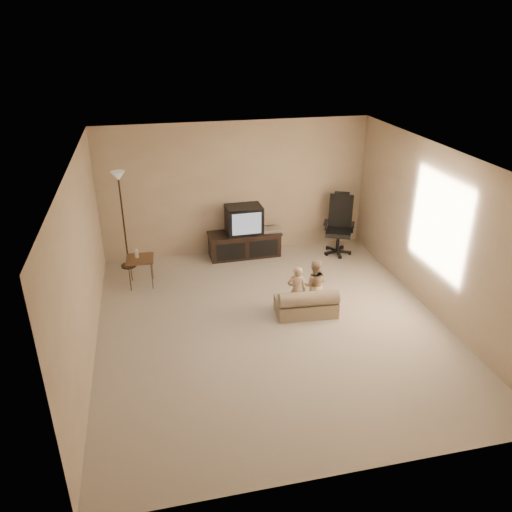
{
  "coord_description": "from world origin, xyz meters",
  "views": [
    {
      "loc": [
        -1.6,
        -6.02,
        4.05
      ],
      "look_at": [
        -0.1,
        0.6,
        0.87
      ],
      "focal_mm": 35.0,
      "sensor_mm": 36.0,
      "label": 1
    }
  ],
  "objects_px": {
    "office_chair": "(339,232)",
    "side_table": "(140,259)",
    "toddler_left": "(297,290)",
    "toddler_right": "(314,285)",
    "floor_lamp": "(121,199)",
    "tv_stand": "(245,236)",
    "child_sofa": "(307,304)"
  },
  "relations": [
    {
      "from": "office_chair",
      "to": "toddler_left",
      "type": "distance_m",
      "value": 2.46
    },
    {
      "from": "office_chair",
      "to": "toddler_right",
      "type": "relative_size",
      "value": 1.41
    },
    {
      "from": "floor_lamp",
      "to": "toddler_right",
      "type": "relative_size",
      "value": 2.14
    },
    {
      "from": "office_chair",
      "to": "child_sofa",
      "type": "xyz_separation_m",
      "value": [
        -1.3,
        -2.06,
        -0.24
      ]
    },
    {
      "from": "tv_stand",
      "to": "toddler_right",
      "type": "relative_size",
      "value": 1.68
    },
    {
      "from": "child_sofa",
      "to": "office_chair",
      "type": "bearing_deg",
      "value": 61.8
    },
    {
      "from": "side_table",
      "to": "child_sofa",
      "type": "bearing_deg",
      "value": -32.31
    },
    {
      "from": "office_chair",
      "to": "side_table",
      "type": "relative_size",
      "value": 1.74
    },
    {
      "from": "tv_stand",
      "to": "toddler_left",
      "type": "height_order",
      "value": "tv_stand"
    },
    {
      "from": "office_chair",
      "to": "floor_lamp",
      "type": "xyz_separation_m",
      "value": [
        -3.96,
        0.25,
        0.88
      ]
    },
    {
      "from": "tv_stand",
      "to": "office_chair",
      "type": "distance_m",
      "value": 1.81
    },
    {
      "from": "tv_stand",
      "to": "side_table",
      "type": "xyz_separation_m",
      "value": [
        -1.95,
        -0.77,
        0.07
      ]
    },
    {
      "from": "tv_stand",
      "to": "toddler_left",
      "type": "bearing_deg",
      "value": -82.51
    },
    {
      "from": "side_table",
      "to": "toddler_right",
      "type": "bearing_deg",
      "value": -28.13
    },
    {
      "from": "floor_lamp",
      "to": "child_sofa",
      "type": "xyz_separation_m",
      "value": [
        2.66,
        -2.31,
        -1.12
      ]
    },
    {
      "from": "side_table",
      "to": "toddler_left",
      "type": "relative_size",
      "value": 0.84
    },
    {
      "from": "toddler_left",
      "to": "floor_lamp",
      "type": "bearing_deg",
      "value": -29.03
    },
    {
      "from": "office_chair",
      "to": "child_sofa",
      "type": "height_order",
      "value": "office_chair"
    },
    {
      "from": "floor_lamp",
      "to": "toddler_left",
      "type": "height_order",
      "value": "floor_lamp"
    },
    {
      "from": "tv_stand",
      "to": "office_chair",
      "type": "height_order",
      "value": "office_chair"
    },
    {
      "from": "side_table",
      "to": "floor_lamp",
      "type": "height_order",
      "value": "floor_lamp"
    },
    {
      "from": "toddler_left",
      "to": "toddler_right",
      "type": "bearing_deg",
      "value": -151.58
    },
    {
      "from": "toddler_left",
      "to": "toddler_right",
      "type": "height_order",
      "value": "toddler_right"
    },
    {
      "from": "toddler_right",
      "to": "toddler_left",
      "type": "bearing_deg",
      "value": 31.69
    },
    {
      "from": "tv_stand",
      "to": "toddler_left",
      "type": "relative_size",
      "value": 1.75
    },
    {
      "from": "toddler_right",
      "to": "side_table",
      "type": "bearing_deg",
      "value": -12.21
    },
    {
      "from": "tv_stand",
      "to": "side_table",
      "type": "bearing_deg",
      "value": -159.72
    },
    {
      "from": "tv_stand",
      "to": "child_sofa",
      "type": "distance_m",
      "value": 2.37
    },
    {
      "from": "toddler_left",
      "to": "toddler_right",
      "type": "relative_size",
      "value": 0.96
    },
    {
      "from": "floor_lamp",
      "to": "toddler_right",
      "type": "xyz_separation_m",
      "value": [
        2.82,
        -2.15,
        -0.88
      ]
    },
    {
      "from": "office_chair",
      "to": "child_sofa",
      "type": "bearing_deg",
      "value": -96.5
    },
    {
      "from": "office_chair",
      "to": "side_table",
      "type": "distance_m",
      "value": 3.77
    }
  ]
}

